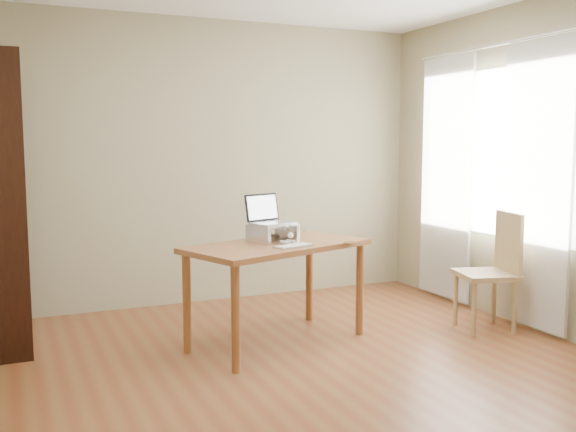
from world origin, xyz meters
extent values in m
cube|color=brown|center=(0.00, 0.00, -0.01)|extent=(4.00, 4.50, 0.02)
cube|color=gray|center=(0.00, 2.26, 1.30)|extent=(4.00, 0.02, 2.60)
cube|color=gray|center=(2.01, 0.00, 1.30)|extent=(0.02, 4.50, 2.60)
cube|color=white|center=(1.98, 0.80, 1.40)|extent=(0.01, 1.80, 1.40)
cube|color=black|center=(-1.84, 1.12, 1.05)|extent=(0.30, 0.04, 2.10)
cube|color=black|center=(-1.84, 1.98, 1.05)|extent=(0.30, 0.04, 2.10)
cube|color=black|center=(-1.84, 1.55, 0.03)|extent=(0.30, 0.84, 0.02)
cube|color=black|center=(-1.81, 1.55, 0.20)|extent=(0.20, 0.78, 0.28)
cube|color=black|center=(-1.84, 1.55, 0.37)|extent=(0.30, 0.84, 0.03)
cube|color=black|center=(-1.81, 1.55, 0.54)|extent=(0.20, 0.78, 0.28)
cube|color=black|center=(-1.84, 1.55, 0.71)|extent=(0.30, 0.84, 0.02)
cube|color=black|center=(-1.81, 1.55, 0.88)|extent=(0.20, 0.78, 0.28)
cube|color=black|center=(-1.84, 1.55, 1.05)|extent=(0.30, 0.84, 0.02)
cube|color=black|center=(-1.81, 1.55, 1.22)|extent=(0.20, 0.78, 0.28)
cube|color=black|center=(-1.84, 1.55, 1.39)|extent=(0.30, 0.84, 0.02)
cube|color=black|center=(-1.81, 1.55, 1.56)|extent=(0.20, 0.78, 0.28)
cube|color=black|center=(-1.81, 1.55, 1.90)|extent=(0.20, 0.78, 0.28)
cube|color=silver|center=(1.92, 0.25, 1.15)|extent=(0.03, 0.70, 2.20)
cube|color=silver|center=(1.92, 1.35, 1.15)|extent=(0.03, 0.70, 2.20)
cylinder|color=silver|center=(1.92, 0.80, 2.28)|extent=(0.03, 1.90, 0.03)
cube|color=brown|center=(-0.01, 0.80, 0.73)|extent=(1.49, 1.08, 0.04)
cylinder|color=brown|center=(-0.62, 1.07, 0.35)|extent=(0.06, 0.06, 0.71)
cylinder|color=brown|center=(0.60, 1.07, 0.35)|extent=(0.06, 0.06, 0.71)
cylinder|color=brown|center=(-0.62, 0.52, 0.35)|extent=(0.06, 0.06, 0.71)
cylinder|color=brown|center=(0.60, 0.52, 0.35)|extent=(0.06, 0.06, 0.71)
cube|color=silver|center=(-0.16, 0.88, 0.81)|extent=(0.03, 0.25, 0.12)
cube|color=silver|center=(0.13, 0.88, 0.81)|extent=(0.03, 0.25, 0.12)
cube|color=silver|center=(-0.01, 0.88, 0.88)|extent=(0.32, 0.25, 0.01)
cube|color=silver|center=(-0.01, 0.88, 0.89)|extent=(0.36, 0.30, 0.02)
cube|color=black|center=(-0.01, 1.00, 1.00)|extent=(0.30, 0.14, 0.20)
cube|color=white|center=(-0.01, 0.99, 1.00)|extent=(0.27, 0.12, 0.17)
cube|color=silver|center=(0.02, 0.58, 0.76)|extent=(0.31, 0.21, 0.02)
cube|color=silver|center=(0.02, 0.58, 0.77)|extent=(0.29, 0.18, 0.00)
cylinder|color=brown|center=(0.48, 0.58, 0.75)|extent=(0.11, 0.11, 0.01)
ellipsoid|color=#4A403A|center=(0.00, 0.91, 0.82)|extent=(0.17, 0.38, 0.13)
ellipsoid|color=#4A403A|center=(0.00, 1.02, 0.81)|extent=(0.15, 0.16, 0.12)
ellipsoid|color=#4A403A|center=(0.00, 0.72, 0.84)|extent=(0.10, 0.10, 0.09)
ellipsoid|color=silver|center=(0.00, 0.76, 0.80)|extent=(0.09, 0.09, 0.08)
sphere|color=silver|center=(0.00, 0.68, 0.82)|extent=(0.04, 0.04, 0.04)
cone|color=#4A403A|center=(-0.03, 0.72, 0.88)|extent=(0.03, 0.04, 0.04)
cone|color=#4A403A|center=(0.02, 0.72, 0.88)|extent=(0.03, 0.04, 0.04)
cylinder|color=silver|center=(-0.03, 0.71, 0.77)|extent=(0.03, 0.09, 0.03)
cylinder|color=silver|center=(0.03, 0.71, 0.77)|extent=(0.03, 0.09, 0.03)
cylinder|color=#4A403A|center=(0.09, 1.04, 0.77)|extent=(0.13, 0.20, 0.03)
cube|color=#A38B58|center=(1.63, 0.44, 0.44)|extent=(0.50, 0.50, 0.04)
cylinder|color=#A38B58|center=(1.46, 0.28, 0.22)|extent=(0.04, 0.04, 0.44)
cylinder|color=#A38B58|center=(1.80, 0.28, 0.22)|extent=(0.04, 0.04, 0.44)
cylinder|color=#A38B58|center=(1.46, 0.61, 0.22)|extent=(0.04, 0.04, 0.44)
cylinder|color=#A38B58|center=(1.80, 0.61, 0.22)|extent=(0.04, 0.04, 0.44)
cube|color=#A38B58|center=(1.81, 0.44, 0.69)|extent=(0.13, 0.39, 0.49)
camera|label=1|loc=(-1.82, -3.47, 1.48)|focal=40.00mm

